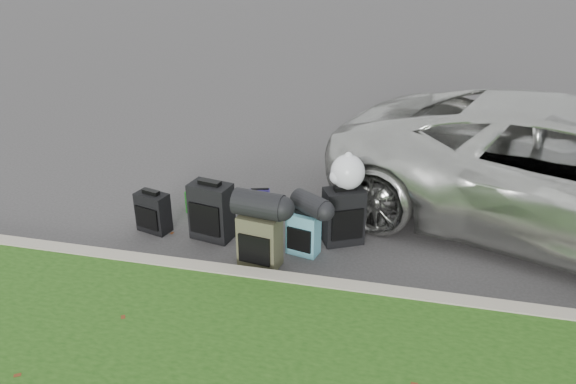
% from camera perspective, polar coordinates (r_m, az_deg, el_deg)
% --- Properties ---
extents(ground, '(120.00, 120.00, 0.00)m').
position_cam_1_polar(ground, '(6.92, 0.43, -4.89)').
color(ground, '#383535').
rests_on(ground, ground).
extents(curb, '(120.00, 0.18, 0.15)m').
position_cam_1_polar(curb, '(6.06, -1.66, -8.94)').
color(curb, '#9E937F').
rests_on(curb, ground).
extents(suitcase_small_black, '(0.45, 0.33, 0.51)m').
position_cam_1_polar(suitcase_small_black, '(7.21, -13.53, -2.01)').
color(suitcase_small_black, black).
rests_on(suitcase_small_black, ground).
extents(suitcase_large_black_left, '(0.55, 0.39, 0.72)m').
position_cam_1_polar(suitcase_large_black_left, '(6.88, -7.78, -1.95)').
color(suitcase_large_black_left, black).
rests_on(suitcase_large_black_left, ground).
extents(suitcase_olive, '(0.49, 0.35, 0.62)m').
position_cam_1_polar(suitcase_olive, '(6.29, -2.87, -4.98)').
color(suitcase_olive, '#373724').
rests_on(suitcase_olive, ground).
extents(suitcase_teal, '(0.40, 0.29, 0.52)m').
position_cam_1_polar(suitcase_teal, '(6.54, 1.57, -4.22)').
color(suitcase_teal, teal).
rests_on(suitcase_teal, ground).
extents(suitcase_large_black_right, '(0.54, 0.46, 0.70)m').
position_cam_1_polar(suitcase_large_black_right, '(6.75, 5.64, -2.47)').
color(suitcase_large_black_right, black).
rests_on(suitcase_large_black_right, ground).
extents(tote_green, '(0.28, 0.23, 0.31)m').
position_cam_1_polar(tote_green, '(7.64, -9.15, -0.85)').
color(tote_green, '#1A781B').
rests_on(tote_green, ground).
extents(tote_navy, '(0.31, 0.28, 0.29)m').
position_cam_1_polar(tote_navy, '(7.55, -2.85, -0.95)').
color(tote_navy, navy).
rests_on(tote_navy, ground).
extents(duffel_left, '(0.58, 0.37, 0.30)m').
position_cam_1_polar(duffel_left, '(6.07, -3.01, -1.27)').
color(duffel_left, black).
rests_on(duffel_left, suitcase_olive).
extents(duffel_right, '(0.51, 0.45, 0.25)m').
position_cam_1_polar(duffel_right, '(6.35, 2.32, -1.27)').
color(duffel_right, black).
rests_on(duffel_right, suitcase_teal).
extents(trash_bag, '(0.40, 0.40, 0.40)m').
position_cam_1_polar(trash_bag, '(6.56, 6.09, 2.03)').
color(trash_bag, silver).
rests_on(trash_bag, suitcase_large_black_right).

